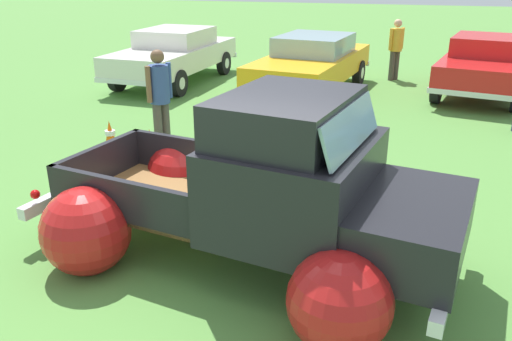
% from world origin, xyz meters
% --- Properties ---
extents(ground_plane, '(80.00, 80.00, 0.00)m').
position_xyz_m(ground_plane, '(0.00, 0.00, 0.00)').
color(ground_plane, '#548C3D').
extents(vintage_pickup_truck, '(4.89, 3.41, 1.96)m').
position_xyz_m(vintage_pickup_truck, '(0.38, -0.07, 0.76)').
color(vintage_pickup_truck, black).
rests_on(vintage_pickup_truck, ground).
extents(show_car_0, '(2.22, 4.71, 1.43)m').
position_xyz_m(show_car_0, '(-4.47, 8.44, 0.79)').
color(show_car_0, black).
rests_on(show_car_0, ground).
extents(show_car_1, '(2.58, 4.94, 1.43)m').
position_xyz_m(show_car_1, '(-0.60, 8.09, 0.79)').
color(show_car_1, black).
rests_on(show_car_1, ground).
extents(show_car_2, '(2.74, 4.55, 1.43)m').
position_xyz_m(show_car_2, '(3.54, 9.06, 0.78)').
color(show_car_2, black).
rests_on(show_car_2, ground).
extents(spectator_0, '(0.48, 0.48, 1.67)m').
position_xyz_m(spectator_0, '(1.36, 10.33, 0.95)').
color(spectator_0, '#4C4742').
rests_on(spectator_0, ground).
extents(spectator_2, '(0.45, 0.52, 1.76)m').
position_xyz_m(spectator_2, '(-2.36, 3.10, 1.01)').
color(spectator_2, '#4C4742').
rests_on(spectator_2, ground).
extents(lane_cone_0, '(0.36, 0.36, 0.63)m').
position_xyz_m(lane_cone_0, '(-2.21, 2.32, 0.31)').
color(lane_cone_0, black).
rests_on(lane_cone_0, ground).
extents(lane_cone_1, '(0.36, 0.36, 0.63)m').
position_xyz_m(lane_cone_1, '(-3.07, 2.56, 0.31)').
color(lane_cone_1, black).
rests_on(lane_cone_1, ground).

